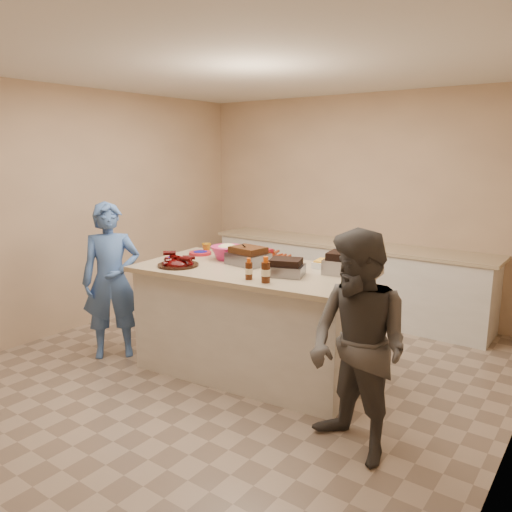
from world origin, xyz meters
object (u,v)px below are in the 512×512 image
Objects in this scene: bbq_bottle_a at (249,279)px; guest_gray at (353,453)px; rib_platter at (178,266)px; bbq_bottle_b at (266,283)px; island at (253,370)px; roasting_pan at (345,273)px; mustard_bottle at (244,262)px; plastic_cup at (207,252)px; coleslaw_bowl at (228,259)px; guest_blue at (116,354)px.

bbq_bottle_a reaches higher than guest_gray.
bbq_bottle_a is 0.12× the size of guest_gray.
bbq_bottle_b is at bearing -0.85° from rib_platter.
rib_platter is (-0.59, -0.34, 0.98)m from island.
roasting_pan is at bearing 15.37° from island.
bbq_bottle_b is (0.98, -0.01, 0.00)m from rib_platter.
bbq_bottle_a is at bearing -49.26° from mustard_bottle.
rib_platter is at bearing -70.60° from plastic_cup.
roasting_pan is 0.21× the size of guest_gray.
roasting_pan is at bearing 7.48° from coleslaw_bowl.
coleslaw_bowl is at bearing -12.96° from guest_blue.
bbq_bottle_b is 0.14× the size of guest_blue.
plastic_cup is 2.55m from guest_gray.
guest_blue is at bearing -121.99° from plastic_cup.
bbq_bottle_a reaches higher than roasting_pan.
rib_platter reaches higher than guest_blue.
mustard_bottle is at bearing -17.84° from guest_blue.
coleslaw_bowl is 2.84× the size of mustard_bottle.
guest_gray is (2.66, -0.14, 0.00)m from guest_blue.
roasting_pan is 3.26× the size of plastic_cup.
rib_platter is at bearing -163.24° from roasting_pan.
bbq_bottle_a is 1.55× the size of mustard_bottle.
bbq_bottle_a is 1.84m from guest_blue.
coleslaw_bowl is (-1.17, -0.15, 0.00)m from roasting_pan.
mustard_bottle is at bearing 173.43° from guest_gray.
roasting_pan is (0.76, 0.30, 0.98)m from island.
mustard_bottle is 0.07× the size of guest_gray.
bbq_bottle_a is (0.63, -0.50, 0.00)m from coleslaw_bowl.
plastic_cup is at bearing 159.40° from coleslaw_bowl.
roasting_pan is at bearing 50.43° from bbq_bottle_a.
plastic_cup is at bearing 153.44° from island.
island is at bearing 122.19° from bbq_bottle_a.
plastic_cup is (-1.58, -0.00, 0.00)m from roasting_pan.
bbq_bottle_b is at bearing -40.07° from mustard_bottle.
bbq_bottle_a is at bearing -38.27° from coleslaw_bowl.
island is 18.16× the size of mustard_bottle.
rib_platter is at bearing 179.15° from bbq_bottle_b.
mustard_bottle is 0.07× the size of guest_blue.
bbq_bottle_b is 1.39m from guest_gray.
guest_gray is (1.92, -0.32, -0.98)m from rib_platter.
guest_gray is (2.15, -0.96, -0.98)m from plastic_cup.
bbq_bottle_b reaches higher than rib_platter.
rib_platter is 0.81m from bbq_bottle_a.
bbq_bottle_a is 0.17m from bbq_bottle_b.
mustard_bottle is at bearing 1.81° from coleslaw_bowl.
plastic_cup is (-1.04, 0.65, 0.00)m from bbq_bottle_a.
bbq_bottle_b is at bearing -128.03° from roasting_pan.
rib_platter is at bearing -168.26° from guest_gray.
bbq_bottle_a reaches higher than island.
roasting_pan is at bearing 141.94° from guest_gray.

